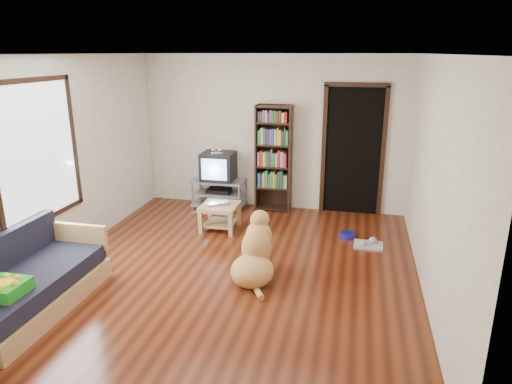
% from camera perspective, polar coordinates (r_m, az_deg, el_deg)
% --- Properties ---
extents(ground, '(5.00, 5.00, 0.00)m').
position_cam_1_polar(ground, '(5.86, -2.67, -9.50)').
color(ground, '#602610').
rests_on(ground, ground).
extents(ceiling, '(5.00, 5.00, 0.00)m').
position_cam_1_polar(ceiling, '(5.24, -3.08, 16.84)').
color(ceiling, white).
rests_on(ceiling, ground).
extents(wall_back, '(4.50, 0.00, 4.50)m').
position_cam_1_polar(wall_back, '(7.79, 2.10, 7.33)').
color(wall_back, silver).
rests_on(wall_back, ground).
extents(wall_front, '(4.50, 0.00, 4.50)m').
position_cam_1_polar(wall_front, '(3.20, -15.05, -7.95)').
color(wall_front, silver).
rests_on(wall_front, ground).
extents(wall_left, '(0.00, 5.00, 5.00)m').
position_cam_1_polar(wall_left, '(6.38, -22.78, 3.79)').
color(wall_left, silver).
rests_on(wall_left, ground).
extents(wall_right, '(0.00, 5.00, 5.00)m').
position_cam_1_polar(wall_right, '(5.28, 21.38, 1.40)').
color(wall_right, silver).
rests_on(wall_right, ground).
extents(green_cushion, '(0.37, 0.37, 0.12)m').
position_cam_1_polar(green_cushion, '(5.01, -28.84, -10.50)').
color(green_cushion, '#289A1C').
rests_on(green_cushion, sofa).
extents(laptop, '(0.42, 0.39, 0.03)m').
position_cam_1_polar(laptop, '(6.93, -4.63, -1.53)').
color(laptop, silver).
rests_on(laptop, coffee_table).
extents(dog_bowl, '(0.22, 0.22, 0.08)m').
position_cam_1_polar(dog_bowl, '(6.88, 11.34, -5.31)').
color(dog_bowl, navy).
rests_on(dog_bowl, ground).
extents(grey_rag, '(0.41, 0.34, 0.03)m').
position_cam_1_polar(grey_rag, '(6.66, 13.85, -6.48)').
color(grey_rag, '#A4A4A4').
rests_on(grey_rag, ground).
extents(window, '(0.03, 1.46, 1.70)m').
position_cam_1_polar(window, '(5.94, -25.61, 4.52)').
color(window, white).
rests_on(window, wall_left).
extents(doorway, '(1.03, 0.05, 2.19)m').
position_cam_1_polar(doorway, '(7.67, 12.06, 5.44)').
color(doorway, black).
rests_on(doorway, wall_back).
extents(tv_stand, '(0.90, 0.45, 0.50)m').
position_cam_1_polar(tv_stand, '(8.01, -4.65, -0.03)').
color(tv_stand, '#99999E').
rests_on(tv_stand, ground).
extents(crt_tv, '(0.55, 0.52, 0.58)m').
position_cam_1_polar(crt_tv, '(7.90, -4.69, 3.30)').
color(crt_tv, black).
rests_on(crt_tv, tv_stand).
extents(bookshelf, '(0.60, 0.30, 1.80)m').
position_cam_1_polar(bookshelf, '(7.69, 2.23, 4.92)').
color(bookshelf, black).
rests_on(bookshelf, ground).
extents(sofa, '(0.80, 1.80, 0.80)m').
position_cam_1_polar(sofa, '(5.46, -26.56, -10.46)').
color(sofa, tan).
rests_on(sofa, ground).
extents(coffee_table, '(0.55, 0.55, 0.40)m').
position_cam_1_polar(coffee_table, '(7.00, -4.53, -2.50)').
color(coffee_table, tan).
rests_on(coffee_table, ground).
extents(dog, '(0.53, 1.00, 0.82)m').
position_cam_1_polar(dog, '(5.50, -0.08, -7.86)').
color(dog, tan).
rests_on(dog, ground).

